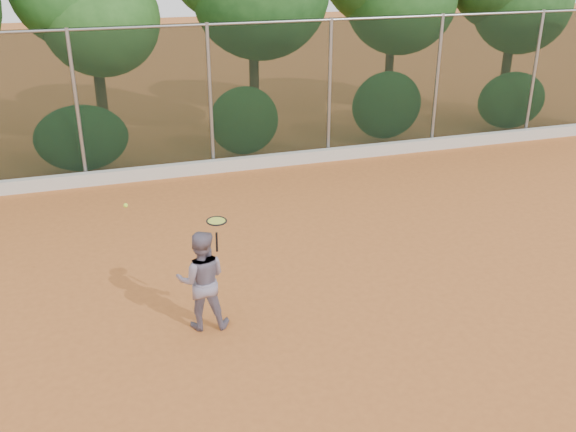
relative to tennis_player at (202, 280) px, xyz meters
name	(u,v)px	position (x,y,z in m)	size (l,w,h in m)	color
ground	(308,317)	(1.53, -0.27, -0.76)	(80.00, 80.00, 0.00)	#BE672C
concrete_curb	(215,166)	(1.53, 6.55, -0.61)	(24.00, 0.20, 0.30)	beige
tennis_player	(202,280)	(0.00, 0.00, 0.00)	(0.74, 0.57, 1.51)	slate
chainlink_fence	(210,95)	(1.53, 6.73, 1.10)	(24.09, 0.09, 3.50)	black
tennis_racket	(217,223)	(0.25, -0.03, 0.87)	(0.33, 0.33, 0.52)	black
tennis_ball_in_flight	(126,205)	(-0.93, 0.24, 1.18)	(0.06, 0.06, 0.06)	#C9F738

